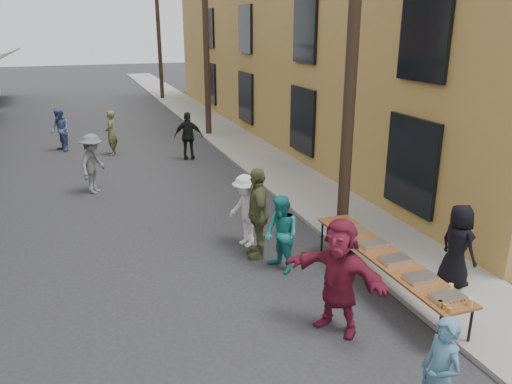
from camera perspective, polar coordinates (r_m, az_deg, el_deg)
ground at (r=7.95m, az=-7.95°, el=-17.78°), size 120.00×120.00×0.00m
sidewalk at (r=22.66m, az=-3.68°, el=6.74°), size 2.20×60.00×0.10m
building_ochre at (r=23.73m, az=11.91°, el=18.97°), size 10.00×28.00×10.00m
utility_pole_near at (r=10.80m, az=11.06°, el=17.26°), size 0.26×0.26×9.00m
utility_pole_mid at (r=22.00m, az=-5.77°, el=18.01°), size 0.26×0.26×9.00m
utility_pole_far at (r=33.75m, az=-11.10°, el=17.94°), size 0.26×0.26×9.00m
serving_table at (r=9.37m, az=14.51°, el=-7.15°), size 0.70×4.00×0.75m
catering_tray_sausage at (r=8.20m, az=21.06°, el=-11.17°), size 0.50×0.33×0.08m
catering_tray_foil_b at (r=8.63m, az=18.27°, el=-9.29°), size 0.50×0.33×0.08m
catering_tray_buns at (r=9.12m, az=15.60°, el=-7.45°), size 0.50×0.33×0.08m
catering_tray_foil_d at (r=9.64m, az=13.23°, el=-5.80°), size 0.50×0.33×0.08m
catering_tray_buns_end at (r=10.18m, az=11.12°, el=-4.30°), size 0.50×0.33×0.08m
condiment_jar_a at (r=7.88m, az=21.24°, el=-12.48°), size 0.07×0.07×0.08m
condiment_jar_b at (r=7.94m, az=20.77°, el=-12.15°), size 0.07×0.07×0.08m
condiment_jar_c at (r=8.01m, az=20.30°, el=-11.84°), size 0.07×0.07×0.08m
cup_stack at (r=8.16m, az=23.31°, el=-11.47°), size 0.08×0.08×0.12m
guest_front_b at (r=6.61m, az=20.31°, el=-19.13°), size 0.38×0.57×1.54m
guest_front_c at (r=9.82m, az=2.92°, el=-4.87°), size 0.75×0.88×1.57m
guest_front_d at (r=10.94m, az=-1.15°, el=-2.14°), size 0.91×1.19×1.64m
guest_front_e at (r=10.38m, az=0.18°, el=-2.39°), size 0.69×1.21×1.95m
guest_queue_back at (r=8.02m, az=9.45°, el=-9.44°), size 1.43×1.80×1.91m
server at (r=9.83m, az=22.08°, el=-5.67°), size 0.54×0.79×1.56m
passerby_left at (r=15.17m, az=-18.13°, el=3.08°), size 1.12×1.30×1.75m
passerby_mid at (r=18.25m, az=-7.72°, el=6.34°), size 1.10×0.74×1.74m
passerby_right at (r=19.58m, az=-16.22°, el=6.51°), size 0.51×0.68×1.68m
passerby_far at (r=20.79m, az=-21.47°, el=6.62°), size 0.92×1.00×1.67m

